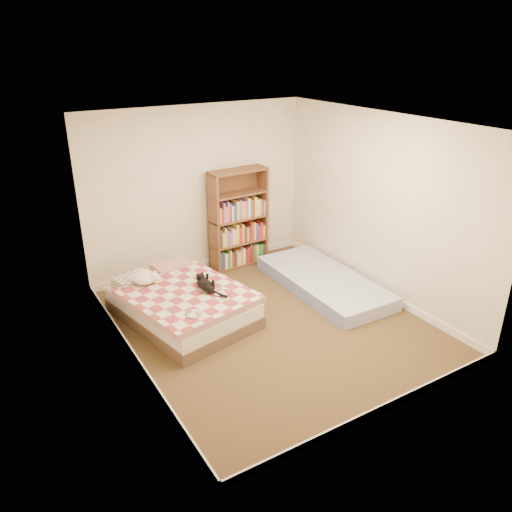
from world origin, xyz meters
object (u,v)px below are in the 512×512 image
black_cat (205,284)px  white_dog (145,277)px  bed (181,303)px  bookshelf (238,231)px  floor_mattress (323,282)px

black_cat → white_dog: 0.80m
black_cat → bed: bearing=154.1°
bed → black_cat: 0.42m
bookshelf → white_dog: (-1.80, -0.75, -0.05)m
bookshelf → white_dog: 1.95m
bookshelf → floor_mattress: (0.62, -1.41, -0.47)m
bed → bookshelf: bearing=25.7°
floor_mattress → black_cat: bearing=177.9°
bookshelf → black_cat: bearing=-135.4°
white_dog → bookshelf: bearing=20.2°
bookshelf → white_dog: size_ratio=4.29×
bed → floor_mattress: (2.09, -0.28, -0.12)m
bed → floor_mattress: size_ratio=0.93×
floor_mattress → black_cat: (-1.83, 0.11, 0.40)m
bed → floor_mattress: bed is taller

